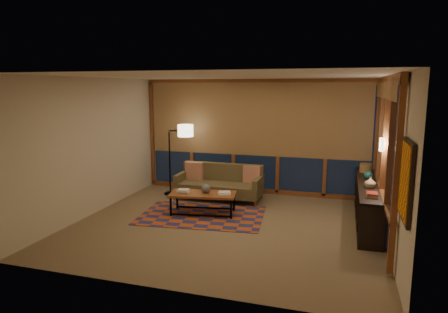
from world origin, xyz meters
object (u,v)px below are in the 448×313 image
(coffee_table, at_px, (203,204))
(bookshelf, at_px, (368,202))
(sofa, at_px, (219,183))
(floor_lamp, at_px, (170,160))

(coffee_table, xyz_separation_m, bookshelf, (3.12, 0.51, 0.15))
(sofa, xyz_separation_m, bookshelf, (3.13, -0.57, -0.02))
(coffee_table, xyz_separation_m, floor_lamp, (-1.28, 1.23, 0.61))
(sofa, distance_m, coffee_table, 1.09)
(sofa, height_order, bookshelf, sofa)
(bookshelf, bearing_deg, floor_lamp, 170.72)
(sofa, bearing_deg, coffee_table, -89.16)
(floor_lamp, bearing_deg, sofa, -27.28)
(bookshelf, bearing_deg, sofa, 169.60)
(coffee_table, distance_m, floor_lamp, 1.87)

